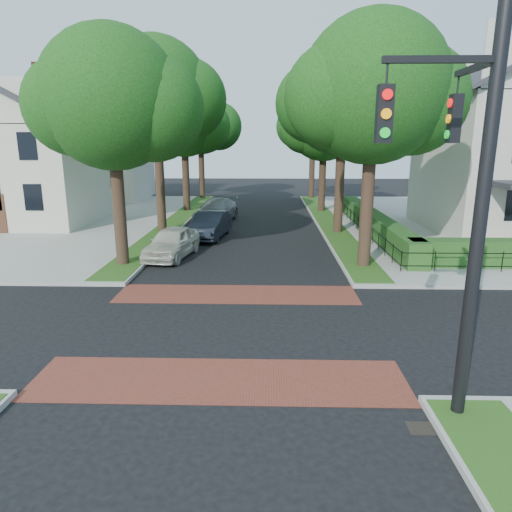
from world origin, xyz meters
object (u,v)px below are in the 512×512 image
at_px(traffic_signal, 468,190).
at_px(parked_car_front, 172,242).
at_px(parked_car_rear, 216,211).
at_px(parked_car_middle, 210,225).

bearing_deg(traffic_signal, parked_car_front, 122.70).
bearing_deg(traffic_signal, parked_car_rear, 107.41).
bearing_deg(parked_car_front, parked_car_rear, 93.75).
relative_size(parked_car_front, parked_car_middle, 0.94).
bearing_deg(parked_car_middle, parked_car_front, -97.59).
bearing_deg(parked_car_rear, traffic_signal, -63.70).
distance_m(traffic_signal, parked_car_middle, 19.81).
distance_m(parked_car_front, parked_car_rear, 10.57).
distance_m(traffic_signal, parked_car_rear, 25.17).
relative_size(parked_car_front, parked_car_rear, 0.80).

